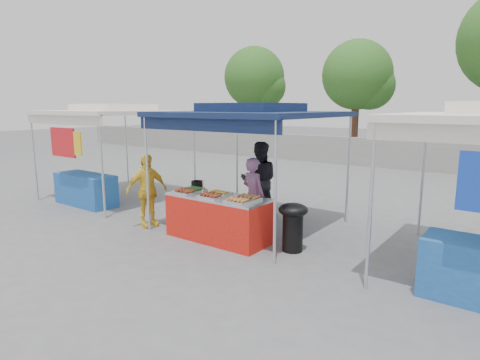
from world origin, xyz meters
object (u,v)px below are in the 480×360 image
Objects in this scene: vendor_woman at (253,196)px; customer_person at (147,190)px; vendor_table at (218,218)px; wok_burner at (293,223)px; helper_man at (259,180)px; cooking_pot at (197,184)px.

customer_person is (-2.07, -0.93, 0.01)m from vendor_woman.
vendor_table is 1.80m from customer_person.
vendor_woman is (-1.13, 0.42, 0.25)m from wok_burner.
wok_burner is 0.56× the size of customer_person.
wok_burner is at bearing -64.21° from customer_person.
wok_burner is at bearing 11.64° from vendor_table.
vendor_woman is at bearing 84.64° from helper_man.
vendor_woman is 1.12m from helper_man.
vendor_table is 1.77m from helper_man.
vendor_table is at bearing -22.48° from cooking_pot.
wok_burner reaches higher than vendor_table.
helper_man reaches higher than cooking_pot.
vendor_woman is (1.16, 0.37, -0.16)m from cooking_pot.
vendor_table is 8.29× the size of cooking_pot.
vendor_woman is at bearing 148.85° from wok_burner.
cooking_pot is at bearing 29.39° from vendor_woman.
vendor_table is at bearing -66.33° from customer_person.
helper_man is 2.46m from customer_person.
vendor_woman is at bearing 17.65° from cooking_pot.
vendor_woman is at bearing 66.34° from vendor_table.
helper_man is 1.13× the size of customer_person.
cooking_pot is at bearing 168.01° from wok_burner.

